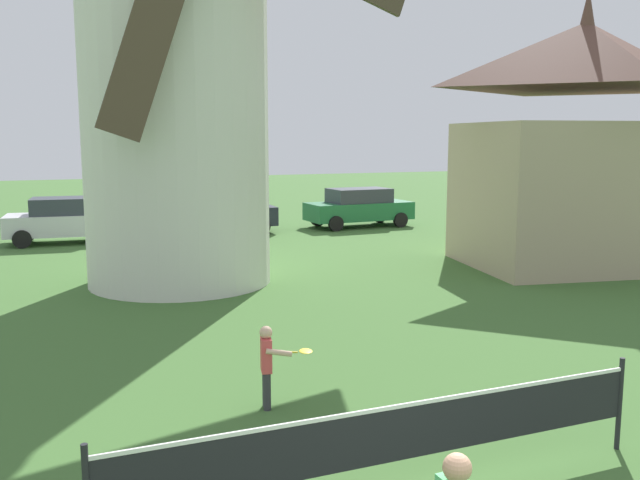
% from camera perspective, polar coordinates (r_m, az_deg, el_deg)
% --- Properties ---
extents(windmill, '(9.86, 5.19, 13.35)m').
position_cam_1_polar(windmill, '(17.35, -12.07, 16.26)').
color(windmill, silver).
rests_on(windmill, ground_plane).
extents(tennis_net, '(5.90, 0.06, 1.10)m').
position_cam_1_polar(tennis_net, '(7.09, 6.40, -15.73)').
color(tennis_net, black).
rests_on(tennis_net, ground_plane).
extents(player_far, '(0.67, 0.58, 1.13)m').
position_cam_1_polar(player_far, '(9.26, -4.32, -10.08)').
color(player_far, '#333338').
rests_on(player_far, ground_plane).
extents(parked_car_silver, '(4.04, 2.18, 1.56)m').
position_cam_1_polar(parked_car_silver, '(25.07, -20.41, 1.61)').
color(parked_car_silver, silver).
rests_on(parked_car_silver, ground_plane).
extents(parked_car_black, '(4.06, 2.00, 1.56)m').
position_cam_1_polar(parked_car_black, '(26.07, -8.23, 2.31)').
color(parked_car_black, '#1E232D').
rests_on(parked_car_black, ground_plane).
extents(parked_car_green, '(4.32, 2.01, 1.56)m').
position_cam_1_polar(parked_car_green, '(27.80, 3.27, 2.77)').
color(parked_car_green, '#1E6638').
rests_on(parked_car_green, ground_plane).
extents(chapel, '(7.03, 5.68, 7.60)m').
position_cam_1_polar(chapel, '(20.51, 20.85, 7.10)').
color(chapel, tan).
rests_on(chapel, ground_plane).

